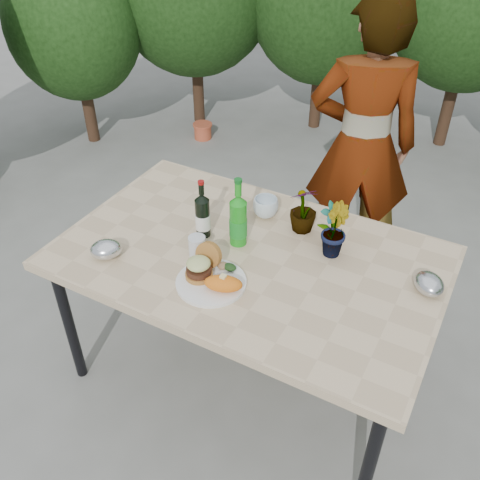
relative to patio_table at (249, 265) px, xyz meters
The scene contains 18 objects.
ground 0.69m from the patio_table, ahead, with size 80.00×80.00×0.00m, color slate.
patio_table is the anchor object (origin of this frame).
shrub_hedge 1.75m from the patio_table, 92.93° to the left, with size 6.88×5.10×2.20m.
dinner_plate 0.25m from the patio_table, 100.73° to the right, with size 0.28×0.28×0.01m, color white.
burger_stack 0.27m from the patio_table, 114.72° to the right, with size 0.11×0.16×0.11m.
sweet_potato 0.28m from the patio_table, 84.75° to the right, with size 0.15×0.08×0.06m, color orange.
grilled_veg 0.17m from the patio_table, 100.84° to the right, with size 0.08×0.05×0.03m.
wine_bottle 0.29m from the patio_table, behind, with size 0.07×0.07×0.27m.
sparkling_water 0.20m from the patio_table, 147.78° to the left, with size 0.08×0.08×0.32m.
plastic_cup 0.24m from the patio_table, 149.30° to the right, with size 0.07×0.07×0.10m, color silver.
seedling_left 0.39m from the patio_table, 41.04° to the left, with size 0.11×0.07×0.20m, color #23521C.
seedling_mid 0.39m from the patio_table, 31.59° to the left, with size 0.13×0.10×0.23m, color #1F561D.
seedling_right 0.34m from the patio_table, 65.79° to the left, with size 0.12×0.12×0.22m, color #1E521C.
blue_bowl 0.32m from the patio_table, 103.39° to the left, with size 0.12×0.12×0.09m, color silver.
foil_packet_left 0.60m from the patio_table, 149.82° to the right, with size 0.13×0.11×0.08m, color silver.
foil_packet_right 0.73m from the patio_table, 10.43° to the left, with size 0.13×0.11×0.08m, color #B6B9BE.
person 1.06m from the patio_table, 82.71° to the left, with size 0.59×0.39×1.63m, color #A36D51.
terracotta_pot 2.68m from the patio_table, 126.90° to the left, with size 0.17×0.17×0.14m.
Camera 1 is at (0.81, -1.56, 2.17)m, focal length 40.00 mm.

